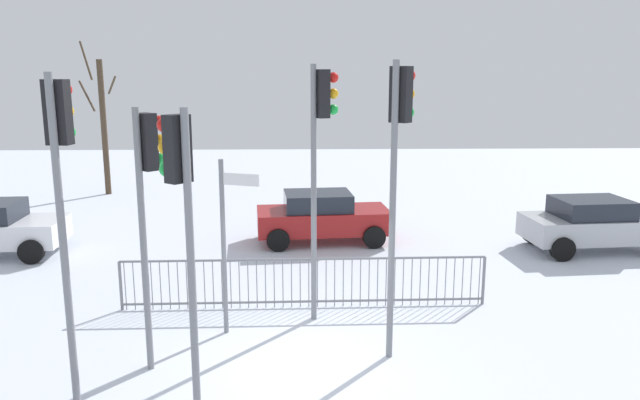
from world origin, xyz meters
name	(u,v)px	position (x,y,z in m)	size (l,w,h in m)	color
ground_plane	(305,367)	(0.00, 0.00, 0.00)	(60.00, 60.00, 0.00)	silver
traffic_light_rear_left	(181,196)	(-1.65, -1.39, 3.23)	(0.48, 0.45, 4.41)	slate
traffic_light_mid_left	(399,145)	(1.55, 0.48, 3.69)	(0.46, 0.48, 5.05)	slate
traffic_light_rear_right	(148,180)	(-2.48, 0.16, 3.18)	(0.46, 0.48, 4.34)	slate
traffic_light_foreground_left	(62,167)	(-3.41, -0.87, 3.55)	(0.34, 0.57, 4.86)	slate
traffic_light_mid_right	(320,137)	(0.31, 2.14, 3.66)	(0.53, 0.40, 5.01)	slate
direction_sign_post	(226,239)	(-1.44, 1.45, 1.86)	(0.75, 0.31, 3.33)	slate
pedestrian_guard_railing	(305,282)	(0.00, 2.71, 0.55)	(7.68, 0.19, 1.07)	slate
car_silver_mid	(594,223)	(8.02, 6.71, 0.77)	(3.93, 2.19, 1.47)	#B2B5BA
car_red_near	(322,216)	(0.51, 7.80, 0.77)	(3.94, 2.21, 1.47)	maroon
bare_tree_left	(103,124)	(-8.03, 15.24, 2.87)	(1.56, 1.55, 6.09)	#473828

